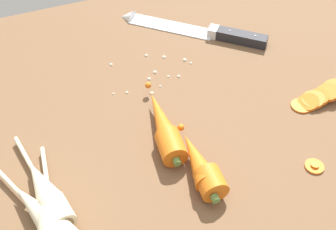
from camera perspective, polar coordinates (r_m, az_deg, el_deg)
name	(u,v)px	position (r cm, az deg, el deg)	size (l,w,h in cm)	color
ground_plane	(164,121)	(74.07, -0.61, -0.90)	(120.00, 90.00, 4.00)	brown
chefs_knife	(188,28)	(93.24, 2.92, 12.20)	(27.25, 26.59, 4.18)	silver
whole_carrot	(164,126)	(67.56, -0.62, -1.63)	(6.12, 19.82, 4.20)	orange
whole_carrot_second	(199,166)	(62.37, 4.49, -7.20)	(5.17, 15.81, 4.20)	orange
parsnip_front	(50,206)	(60.62, -16.49, -12.30)	(4.90, 18.02, 4.00)	beige
parsnip_mid_left	(44,217)	(59.88, -17.23, -13.68)	(11.02, 21.18, 4.00)	beige
parsnip_mid_right	(46,192)	(62.14, -16.99, -10.44)	(6.31, 20.26, 4.00)	beige
carrot_slice_stack	(322,96)	(79.61, 21.00, 2.60)	(12.28, 4.51, 3.68)	orange
carrot_slice_stray_near	(315,166)	(68.50, 20.12, -6.77)	(3.06, 3.06, 0.70)	orange
mince_crumbs	(158,70)	(81.51, -1.45, 6.47)	(18.16, 12.31, 0.83)	beige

